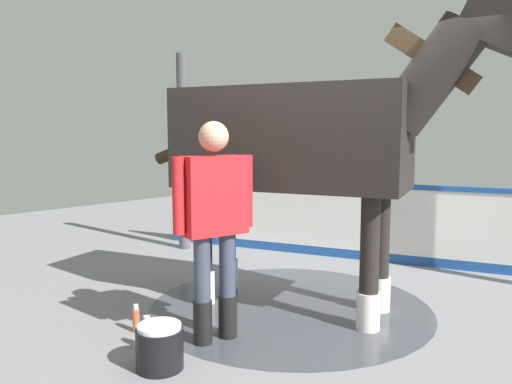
# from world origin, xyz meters

# --- Properties ---
(ground_plane) EXTENTS (16.00, 16.00, 0.02)m
(ground_plane) POSITION_xyz_m (0.00, 0.00, -0.01)
(ground_plane) COLOR gray
(wet_patch) EXTENTS (2.66, 2.66, 0.00)m
(wet_patch) POSITION_xyz_m (-0.39, -0.02, 0.00)
(wet_patch) COLOR #42444C
(wet_patch) RESTS_ON ground
(barrier_wall) EXTENTS (5.13, 1.82, 1.01)m
(barrier_wall) POSITION_xyz_m (-1.06, 1.93, 0.47)
(barrier_wall) COLOR white
(barrier_wall) RESTS_ON ground
(roof_post_far) EXTENTS (0.16, 0.16, 2.74)m
(roof_post_far) POSITION_xyz_m (-3.04, 0.83, 1.37)
(roof_post_far) COLOR #4C4C51
(roof_post_far) RESTS_ON ground
(horse) EXTENTS (3.37, 1.54, 2.75)m
(horse) POSITION_xyz_m (-0.27, 0.02, 1.56)
(horse) COLOR black
(horse) RESTS_ON ground
(handler) EXTENTS (0.33, 0.68, 1.73)m
(handler) POSITION_xyz_m (-0.33, -1.02, 1.01)
(handler) COLOR black
(handler) RESTS_ON ground
(wash_bucket) EXTENTS (0.33, 0.33, 0.32)m
(wash_bucket) POSITION_xyz_m (-0.26, -1.62, 0.16)
(wash_bucket) COLOR black
(wash_bucket) RESTS_ON ground
(bottle_shampoo) EXTENTS (0.07, 0.07, 0.26)m
(bottle_shampoo) POSITION_xyz_m (-0.58, -1.50, 0.12)
(bottle_shampoo) COLOR #D8CC4C
(bottle_shampoo) RESTS_ON ground
(bottle_spray) EXTENTS (0.06, 0.06, 0.23)m
(bottle_spray) POSITION_xyz_m (-0.94, -1.37, 0.11)
(bottle_spray) COLOR #CC5933
(bottle_spray) RESTS_ON ground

